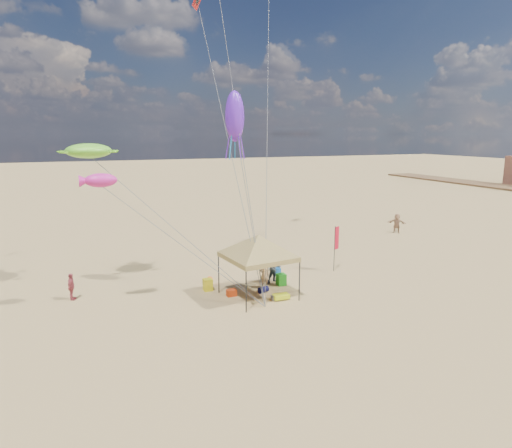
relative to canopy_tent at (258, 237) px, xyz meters
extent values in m
plane|color=tan|center=(0.22, -2.15, -3.43)|extent=(280.00, 280.00, 0.00)
cylinder|color=black|center=(-1.86, 1.42, -2.33)|extent=(0.07, 0.07, 2.21)
cylinder|color=black|center=(1.42, 1.86, -2.33)|extent=(0.07, 0.07, 2.21)
cylinder|color=black|center=(-1.42, -1.86, -2.33)|extent=(0.07, 0.07, 2.21)
cylinder|color=black|center=(1.86, -1.42, -2.33)|extent=(0.07, 0.07, 2.21)
cube|color=olive|center=(0.00, 0.00, -1.10)|extent=(3.83, 3.83, 0.26)
pyramid|color=olive|center=(0.00, 0.00, 0.14)|extent=(6.63, 6.63, 1.10)
cylinder|color=black|center=(6.48, 2.43, -1.90)|extent=(0.04, 0.04, 3.07)
cube|color=red|center=(6.69, 2.52, -1.19)|extent=(0.42, 0.19, 1.53)
cube|color=red|center=(-1.36, 0.64, -3.24)|extent=(0.54, 0.38, 0.38)
cube|color=#13529B|center=(2.68, 3.36, -3.24)|extent=(0.54, 0.38, 0.38)
cylinder|color=#0E0F3D|center=(0.51, 0.45, -3.25)|extent=(0.69, 0.54, 0.36)
cylinder|color=#F7450D|center=(-1.92, 3.16, -3.25)|extent=(0.54, 0.69, 0.36)
cube|color=#1E8D19|center=(2.04, 1.25, -3.08)|extent=(0.50, 0.50, 0.70)
cube|color=yellow|center=(-2.35, 2.02, -3.08)|extent=(0.50, 0.50, 0.70)
cube|color=gray|center=(0.64, -0.84, -3.29)|extent=(0.34, 0.30, 0.28)
cube|color=#D0E018|center=(0.98, -0.95, -3.23)|extent=(0.90, 0.50, 0.24)
imported|color=tan|center=(0.90, 1.20, -2.61)|extent=(0.64, 0.46, 1.64)
imported|color=#3A454F|center=(1.86, 1.85, -2.54)|extent=(0.96, 0.79, 1.79)
imported|color=silver|center=(2.68, 4.31, -2.65)|extent=(1.15, 0.92, 1.56)
imported|color=#B0444C|center=(-9.71, 3.41, -2.67)|extent=(0.60, 0.96, 1.52)
imported|color=tan|center=(18.16, 10.27, -2.53)|extent=(1.58, 1.56, 1.81)
ellipsoid|color=#6FDC2F|center=(-8.24, 5.34, 4.62)|extent=(2.67, 2.20, 0.85)
ellipsoid|color=#E1259A|center=(-7.90, 0.96, 3.35)|extent=(1.69, 1.10, 0.69)
ellipsoid|color=#6B24DB|center=(-0.61, 1.93, 6.52)|extent=(1.33, 1.33, 2.78)
camera|label=1|loc=(-8.95, -21.66, 5.56)|focal=30.81mm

